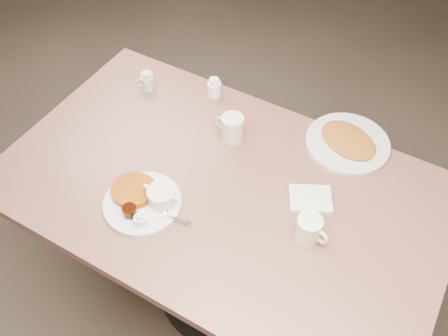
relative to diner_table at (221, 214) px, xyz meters
The scene contains 9 objects.
room 0.82m from the diner_table, ahead, with size 7.04×8.04×2.84m.
diner_table is the anchor object (origin of this frame).
main_plate 0.32m from the diner_table, 133.29° to the right, with size 0.32×0.27×0.07m.
coffee_mug_near 0.40m from the diner_table, ahead, with size 0.12×0.09×0.09m.
napkin 0.35m from the diner_table, 17.28° to the left, with size 0.17×0.16×0.02m.
coffee_mug_far 0.32m from the diner_table, 110.24° to the left, with size 0.12×0.09×0.10m.
creamer_left 0.61m from the diner_table, 150.64° to the left, with size 0.07×0.07×0.08m.
creamer_right 0.50m from the diner_table, 123.46° to the left, with size 0.07×0.07×0.08m.
hash_plate 0.53m from the diner_table, 52.27° to the left, with size 0.40×0.40×0.04m.
Camera 1 is at (0.51, -0.87, 2.04)m, focal length 39.02 mm.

